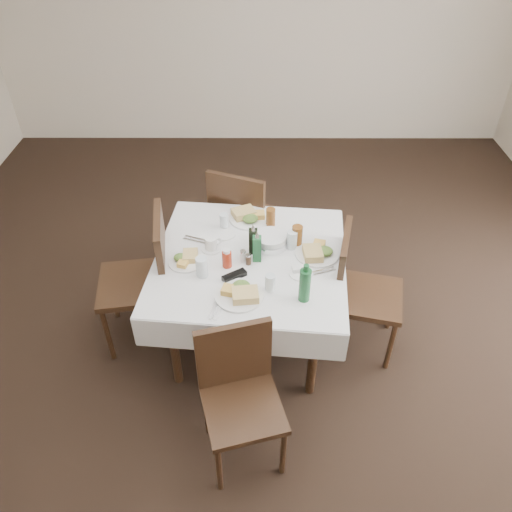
% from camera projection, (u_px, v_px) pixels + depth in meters
% --- Properties ---
extents(ground_plane, '(7.00, 7.00, 0.00)m').
position_uv_depth(ground_plane, '(258.00, 351.00, 3.64)').
color(ground_plane, black).
extents(room_shell, '(6.04, 7.04, 2.80)m').
position_uv_depth(room_shell, '(258.00, 133.00, 2.56)').
color(room_shell, beige).
rests_on(room_shell, ground).
extents(dining_table, '(1.36, 1.36, 0.76)m').
position_uv_depth(dining_table, '(250.00, 267.00, 3.33)').
color(dining_table, black).
rests_on(dining_table, ground).
extents(chair_north, '(0.61, 0.61, 0.98)m').
position_uv_depth(chair_north, '(242.00, 216.00, 4.00)').
color(chair_north, black).
rests_on(chair_north, ground).
extents(chair_south, '(0.52, 0.52, 0.90)m').
position_uv_depth(chair_south, '(239.00, 387.00, 2.78)').
color(chair_south, black).
rests_on(chair_south, ground).
extents(chair_east, '(0.54, 0.54, 0.95)m').
position_uv_depth(chair_east, '(356.00, 285.00, 3.38)').
color(chair_east, black).
rests_on(chair_east, ground).
extents(chair_west, '(0.55, 0.55, 1.03)m').
position_uv_depth(chair_west, '(147.00, 273.00, 3.42)').
color(chair_west, black).
rests_on(chair_west, ground).
extents(meal_north, '(0.30, 0.30, 0.07)m').
position_uv_depth(meal_north, '(249.00, 216.00, 3.60)').
color(meal_north, white).
rests_on(meal_north, dining_table).
extents(meal_south, '(0.30, 0.30, 0.07)m').
position_uv_depth(meal_south, '(240.00, 293.00, 2.97)').
color(meal_south, white).
rests_on(meal_south, dining_table).
extents(meal_east, '(0.29, 0.29, 0.06)m').
position_uv_depth(meal_east, '(317.00, 252.00, 3.28)').
color(meal_east, white).
rests_on(meal_east, dining_table).
extents(meal_west, '(0.23, 0.23, 0.05)m').
position_uv_depth(meal_west, '(186.00, 259.00, 3.23)').
color(meal_west, white).
rests_on(meal_west, dining_table).
extents(side_plate_a, '(0.15, 0.15, 0.01)m').
position_uv_depth(side_plate_a, '(224.00, 234.00, 3.46)').
color(side_plate_a, white).
rests_on(side_plate_a, dining_table).
extents(side_plate_b, '(0.15, 0.15, 0.01)m').
position_uv_depth(side_plate_b, '(301.00, 273.00, 3.14)').
color(side_plate_b, white).
rests_on(side_plate_b, dining_table).
extents(water_n, '(0.06, 0.06, 0.11)m').
position_uv_depth(water_n, '(224.00, 221.00, 3.50)').
color(water_n, silver).
rests_on(water_n, dining_table).
extents(water_s, '(0.06, 0.06, 0.11)m').
position_uv_depth(water_s, '(270.00, 283.00, 3.00)').
color(water_s, silver).
rests_on(water_s, dining_table).
extents(water_e, '(0.07, 0.07, 0.13)m').
position_uv_depth(water_e, '(292.00, 240.00, 3.32)').
color(water_e, silver).
rests_on(water_e, dining_table).
extents(water_w, '(0.07, 0.07, 0.13)m').
position_uv_depth(water_w, '(202.00, 267.00, 3.09)').
color(water_w, silver).
rests_on(water_w, dining_table).
extents(iced_tea_a, '(0.07, 0.07, 0.14)m').
position_uv_depth(iced_tea_a, '(271.00, 217.00, 3.51)').
color(iced_tea_a, brown).
rests_on(iced_tea_a, dining_table).
extents(iced_tea_b, '(0.07, 0.07, 0.15)m').
position_uv_depth(iced_tea_b, '(297.00, 236.00, 3.33)').
color(iced_tea_b, brown).
rests_on(iced_tea_b, dining_table).
extents(bread_basket, '(0.24, 0.24, 0.08)m').
position_uv_depth(bread_basket, '(271.00, 240.00, 3.36)').
color(bread_basket, silver).
rests_on(bread_basket, dining_table).
extents(oil_cruet_dark, '(0.05, 0.05, 0.23)m').
position_uv_depth(oil_cruet_dark, '(253.00, 240.00, 3.25)').
color(oil_cruet_dark, black).
rests_on(oil_cruet_dark, dining_table).
extents(oil_cruet_green, '(0.06, 0.06, 0.23)m').
position_uv_depth(oil_cruet_green, '(257.00, 248.00, 3.19)').
color(oil_cruet_green, '#1B5A2D').
rests_on(oil_cruet_green, dining_table).
extents(ketchup_bottle, '(0.06, 0.06, 0.13)m').
position_uv_depth(ketchup_bottle, '(227.00, 259.00, 3.17)').
color(ketchup_bottle, '#B02D15').
rests_on(ketchup_bottle, dining_table).
extents(salt_shaker, '(0.04, 0.04, 0.08)m').
position_uv_depth(salt_shaker, '(243.00, 256.00, 3.22)').
color(salt_shaker, white).
rests_on(salt_shaker, dining_table).
extents(pepper_shaker, '(0.03, 0.03, 0.08)m').
position_uv_depth(pepper_shaker, '(248.00, 259.00, 3.20)').
color(pepper_shaker, '#3E2819').
rests_on(pepper_shaker, dining_table).
extents(coffee_mug, '(0.14, 0.13, 0.10)m').
position_uv_depth(coffee_mug, '(211.00, 244.00, 3.31)').
color(coffee_mug, white).
rests_on(coffee_mug, dining_table).
extents(sunglasses, '(0.16, 0.13, 0.03)m').
position_uv_depth(sunglasses, '(234.00, 276.00, 3.10)').
color(sunglasses, black).
rests_on(sunglasses, dining_table).
extents(green_bottle, '(0.07, 0.07, 0.26)m').
position_uv_depth(green_bottle, '(305.00, 285.00, 2.89)').
color(green_bottle, '#1B5A2D').
rests_on(green_bottle, dining_table).
extents(sugar_caddy, '(0.09, 0.06, 0.04)m').
position_uv_depth(sugar_caddy, '(299.00, 269.00, 3.15)').
color(sugar_caddy, white).
rests_on(sugar_caddy, dining_table).
extents(cutlery_n, '(0.06, 0.21, 0.01)m').
position_uv_depth(cutlery_n, '(267.00, 223.00, 3.57)').
color(cutlery_n, silver).
rests_on(cutlery_n, dining_table).
extents(cutlery_s, '(0.08, 0.21, 0.01)m').
position_uv_depth(cutlery_s, '(217.00, 307.00, 2.91)').
color(cutlery_s, silver).
rests_on(cutlery_s, dining_table).
extents(cutlery_e, '(0.16, 0.09, 0.01)m').
position_uv_depth(cutlery_e, '(324.00, 271.00, 3.16)').
color(cutlery_e, silver).
rests_on(cutlery_e, dining_table).
extents(cutlery_w, '(0.20, 0.11, 0.01)m').
position_uv_depth(cutlery_w, '(197.00, 240.00, 3.41)').
color(cutlery_w, silver).
rests_on(cutlery_w, dining_table).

